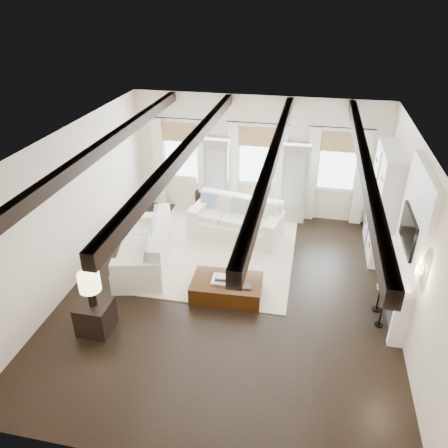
% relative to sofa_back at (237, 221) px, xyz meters
% --- Properties ---
extents(ground, '(7.50, 7.50, 0.00)m').
position_rel_sofa_back_xyz_m(ground, '(0.28, -2.41, -0.39)').
color(ground, black).
rests_on(ground, ground).
extents(room_shell, '(6.54, 7.54, 3.22)m').
position_rel_sofa_back_xyz_m(room_shell, '(1.03, -1.51, 1.50)').
color(room_shell, white).
rests_on(room_shell, ground).
extents(area_rug, '(3.48, 4.21, 0.02)m').
position_rel_sofa_back_xyz_m(area_rug, '(-0.27, -0.76, -0.38)').
color(area_rug, beige).
rests_on(area_rug, ground).
extents(sofa_back, '(2.39, 1.42, 0.96)m').
position_rel_sofa_back_xyz_m(sofa_back, '(0.00, 0.00, 0.00)').
color(sofa_back, white).
rests_on(sofa_back, ground).
extents(sofa_left, '(1.53, 2.48, 0.99)m').
position_rel_sofa_back_xyz_m(sofa_left, '(-1.73, -1.70, 0.02)').
color(sofa_left, white).
rests_on(sofa_left, ground).
extents(ottoman, '(1.43, 0.93, 0.37)m').
position_rel_sofa_back_xyz_m(ottoman, '(0.24, -2.46, -0.20)').
color(ottoman, black).
rests_on(ottoman, ground).
extents(tray, '(0.51, 0.40, 0.04)m').
position_rel_sofa_back_xyz_m(tray, '(0.20, -2.47, -0.00)').
color(tray, white).
rests_on(tray, ottoman).
extents(book_lower, '(0.27, 0.21, 0.04)m').
position_rel_sofa_back_xyz_m(book_lower, '(0.15, -2.48, 0.04)').
color(book_lower, '#262628').
rests_on(book_lower, tray).
extents(book_upper, '(0.23, 0.18, 0.03)m').
position_rel_sofa_back_xyz_m(book_upper, '(0.15, -2.48, 0.07)').
color(book_upper, beige).
rests_on(book_upper, book_lower).
extents(book_loose, '(0.25, 0.19, 0.03)m').
position_rel_sofa_back_xyz_m(book_loose, '(0.64, -2.60, -0.01)').
color(book_loose, '#262628').
rests_on(book_loose, ottoman).
extents(side_table_front, '(0.58, 0.58, 0.58)m').
position_rel_sofa_back_xyz_m(side_table_front, '(-1.89, -3.92, -0.10)').
color(side_table_front, black).
rests_on(side_table_front, ground).
extents(lamp_front, '(0.38, 0.38, 0.65)m').
position_rel_sofa_back_xyz_m(lamp_front, '(-1.89, -3.92, 0.63)').
color(lamp_front, black).
rests_on(lamp_front, side_table_front).
extents(side_table_back, '(0.36, 0.36, 0.54)m').
position_rel_sofa_back_xyz_m(side_table_back, '(-1.21, 1.34, -0.12)').
color(side_table_back, black).
rests_on(side_table_back, ground).
extents(lamp_back, '(0.32, 0.32, 0.55)m').
position_rel_sofa_back_xyz_m(lamp_back, '(-1.21, 1.34, 0.52)').
color(lamp_back, black).
rests_on(lamp_back, side_table_back).
extents(candlestick_near, '(0.16, 0.16, 0.77)m').
position_rel_sofa_back_xyz_m(candlestick_near, '(3.18, -2.76, -0.07)').
color(candlestick_near, black).
rests_on(candlestick_near, ground).
extents(candlestick_far, '(0.18, 0.18, 0.87)m').
position_rel_sofa_back_xyz_m(candlestick_far, '(3.18, -2.31, -0.03)').
color(candlestick_far, black).
rests_on(candlestick_far, ground).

